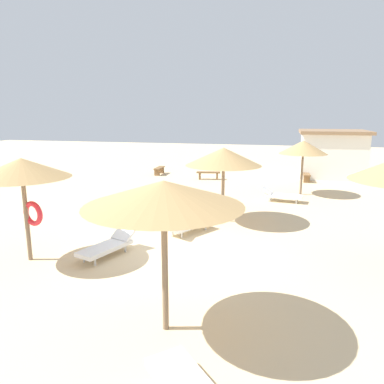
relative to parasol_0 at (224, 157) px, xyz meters
The scene contains 13 objects.
ground_plane 4.44m from the parasol_0, 107.12° to the right, with size 80.00×80.00×0.00m, color beige.
parasol_0 is the anchor object (origin of this frame).
parasol_1 6.50m from the parasol_0, 61.75° to the left, with size 2.39×2.39×2.77m.
parasol_2 6.89m from the parasol_0, 132.28° to the right, with size 2.58×2.58×2.89m.
parasol_3 7.36m from the parasol_0, 88.75° to the right, with size 2.90×2.90×2.89m.
lounger_0 2.96m from the parasol_0, 118.39° to the right, with size 1.49×1.98×0.63m.
lounger_1 4.95m from the parasol_0, 61.53° to the left, with size 1.97×0.87×0.66m.
lounger_2 5.45m from the parasol_0, 121.67° to the right, with size 1.19×2.01×0.67m.
lounger_5 2.67m from the parasol_0, 128.80° to the left, with size 1.54×1.92×0.78m.
bench_0 10.62m from the parasol_0, 70.21° to the left, with size 0.48×1.52×0.49m.
bench_1 9.49m from the parasol_0, 105.22° to the left, with size 1.55×0.67×0.49m.
bench_2 11.91m from the parasol_0, 121.41° to the left, with size 0.50×1.52×0.49m.
beach_cabana 13.18m from the parasol_0, 66.77° to the left, with size 4.23×4.32×3.03m.
Camera 1 is at (3.29, -9.80, 4.03)m, focal length 33.95 mm.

